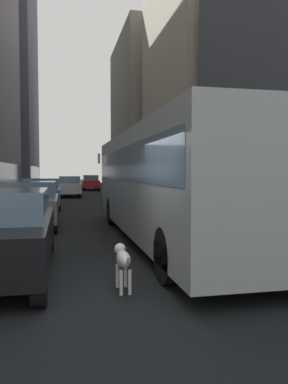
# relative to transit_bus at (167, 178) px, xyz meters

# --- Properties ---
(ground_plane) EXTENTS (120.00, 120.00, 0.00)m
(ground_plane) POSITION_rel_transit_bus_xyz_m (-1.20, 30.80, -1.78)
(ground_plane) COLOR black
(sidewalk_left) EXTENTS (2.40, 110.00, 0.15)m
(sidewalk_left) POSITION_rel_transit_bus_xyz_m (-6.90, 30.80, -1.70)
(sidewalk_left) COLOR gray
(sidewalk_left) RESTS_ON ground
(sidewalk_right) EXTENTS (2.40, 110.00, 0.15)m
(sidewalk_right) POSITION_rel_transit_bus_xyz_m (4.50, 30.80, -1.70)
(sidewalk_right) COLOR #9E9991
(sidewalk_right) RESTS_ON ground
(building_right_mid) EXTENTS (9.68, 15.57, 29.63)m
(building_right_mid) POSITION_rel_transit_bus_xyz_m (10.70, 23.81, 13.03)
(building_right_mid) COLOR #B2A893
(building_right_mid) RESTS_ON ground
(building_right_far) EXTENTS (11.60, 18.65, 20.67)m
(building_right_far) POSITION_rel_transit_bus_xyz_m (10.70, 43.02, 8.55)
(building_right_far) COLOR gray
(building_right_far) RESTS_ON ground
(transit_bus) EXTENTS (2.78, 11.53, 3.05)m
(transit_bus) POSITION_rel_transit_bus_xyz_m (0.00, 0.00, 0.00)
(transit_bus) COLOR #999EA3
(transit_bus) RESTS_ON ground
(car_black_suv) EXTENTS (1.71, 4.79, 1.62)m
(car_black_suv) POSITION_rel_transit_bus_xyz_m (-4.00, -2.91, -0.95)
(car_black_suv) COLOR black
(car_black_suv) RESTS_ON ground
(car_white_van) EXTENTS (1.71, 4.55, 1.62)m
(car_white_van) POSITION_rel_transit_bus_xyz_m (-2.40, 20.11, -0.96)
(car_white_van) COLOR silver
(car_white_van) RESTS_ON ground
(car_silver_sedan) EXTENTS (1.82, 4.69, 1.62)m
(car_silver_sedan) POSITION_rel_transit_bus_xyz_m (1.60, 15.03, -0.95)
(car_silver_sedan) COLOR #B7BABF
(car_silver_sedan) RESTS_ON ground
(car_blue_hatchback) EXTENTS (1.90, 3.91, 1.62)m
(car_blue_hatchback) POSITION_rel_transit_bus_xyz_m (-4.00, 10.07, -0.96)
(car_blue_hatchback) COLOR #4C6BB7
(car_blue_hatchback) RESTS_ON ground
(car_red_coupe) EXTENTS (1.70, 4.63, 1.62)m
(car_red_coupe) POSITION_rel_transit_bus_xyz_m (0.00, 30.88, -0.95)
(car_red_coupe) COLOR red
(car_red_coupe) RESTS_ON ground
(car_grey_wagon) EXTENTS (1.83, 4.35, 1.62)m
(car_grey_wagon) POSITION_rel_transit_bus_xyz_m (-4.00, 3.44, -0.95)
(car_grey_wagon) COLOR slate
(car_grey_wagon) RESTS_ON ground
(dalmatian_dog) EXTENTS (0.22, 0.96, 0.72)m
(dalmatian_dog) POSITION_rel_transit_bus_xyz_m (-1.95, -4.31, -1.26)
(dalmatian_dog) COLOR white
(dalmatian_dog) RESTS_ON ground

